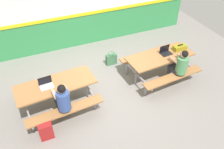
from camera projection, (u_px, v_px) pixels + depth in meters
The scene contains 11 objects.
ground_plane at pixel (111, 88), 6.63m from camera, with size 10.00×10.00×0.02m, color gray.
accent_backdrop at pixel (81, 11), 7.70m from camera, with size 8.00×0.14×2.60m.
picnic_table_left at pixel (56, 89), 5.72m from camera, with size 1.98×1.69×0.74m.
picnic_table_right at pixel (160, 60), 6.67m from camera, with size 1.98×1.69×0.74m.
student_nearer at pixel (63, 100), 5.26m from camera, with size 0.38×0.53×1.21m.
student_further at pixel (180, 65), 6.28m from camera, with size 0.38×0.53×1.21m.
laptop_silver at pixel (46, 84), 5.54m from camera, with size 0.34×0.24×0.22m.
laptop_dark at pixel (166, 52), 6.63m from camera, with size 0.34×0.24×0.22m.
toolbox_grey at pixel (180, 48), 6.76m from camera, with size 0.40×0.18×0.18m.
backpack_dark at pixel (46, 131), 5.19m from camera, with size 0.30×0.22×0.44m.
tote_bag_bright at pixel (111, 59), 7.39m from camera, with size 0.34×0.21×0.43m.
Camera 1 is at (-1.87, -4.54, 4.45)m, focal length 37.41 mm.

